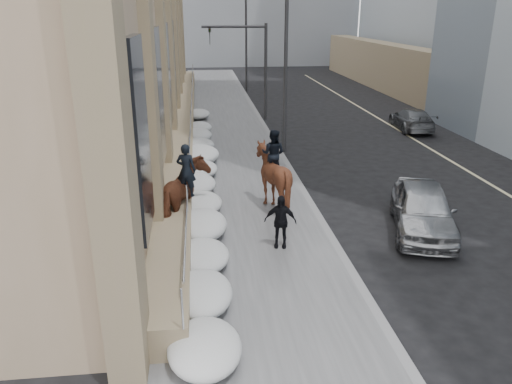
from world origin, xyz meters
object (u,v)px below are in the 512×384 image
at_px(pedestrian, 280,221).
at_px(car_silver, 423,209).
at_px(car_grey, 412,119).
at_px(mounted_horse_right, 272,175).
at_px(mounted_horse_left, 185,194).

bearing_deg(pedestrian, car_silver, 22.07).
xyz_separation_m(car_silver, car_grey, (5.59, 14.09, -0.13)).
bearing_deg(car_grey, pedestrian, 61.18).
xyz_separation_m(mounted_horse_right, car_silver, (4.53, -2.37, -0.55)).
bearing_deg(pedestrian, car_grey, 67.58).
bearing_deg(mounted_horse_left, pedestrian, 163.54).
relative_size(mounted_horse_right, pedestrian, 1.72).
bearing_deg(car_silver, mounted_horse_right, 169.80).
xyz_separation_m(mounted_horse_left, car_silver, (7.56, -1.01, -0.47)).
relative_size(mounted_horse_right, car_grey, 0.63).
height_order(mounted_horse_left, mounted_horse_right, mounted_horse_right).
bearing_deg(car_grey, car_silver, 74.31).
bearing_deg(mounted_horse_right, pedestrian, 110.86).
relative_size(mounted_horse_right, car_silver, 0.61).
distance_m(pedestrian, car_silver, 4.83).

